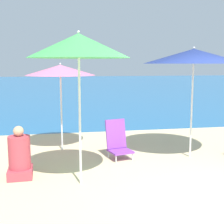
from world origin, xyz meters
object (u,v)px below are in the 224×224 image
Objects in this scene: beach_umbrella_pink at (60,70)px; person_seated_near at (20,157)px; beach_chair_purple at (118,141)px; beach_umbrella_navy at (194,56)px; beach_umbrella_green at (79,46)px.

beach_umbrella_pink is 2.17× the size of person_seated_near.
beach_chair_purple is 2.04m from person_seated_near.
beach_umbrella_navy reaches higher than beach_umbrella_pink.
beach_umbrella_pink is at bearing 158.52° from beach_umbrella_navy.
beach_chair_purple is at bearing 21.45° from person_seated_near.
beach_umbrella_green reaches higher than person_seated_near.
person_seated_near is (-3.37, -0.58, -1.72)m from beach_umbrella_navy.
beach_chair_purple is 0.88× the size of person_seated_near.
beach_umbrella_green is at bearing -29.00° from person_seated_near.
beach_umbrella_green is 2.15m from person_seated_near.
beach_umbrella_navy is 0.93× the size of beach_umbrella_green.
beach_umbrella_navy is 2.82m from beach_umbrella_pink.
person_seated_near reaches higher than beach_chair_purple.
person_seated_near is (-1.00, 0.51, -1.84)m from beach_umbrella_green.
beach_umbrella_navy is 2.88× the size of beach_chair_purple.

